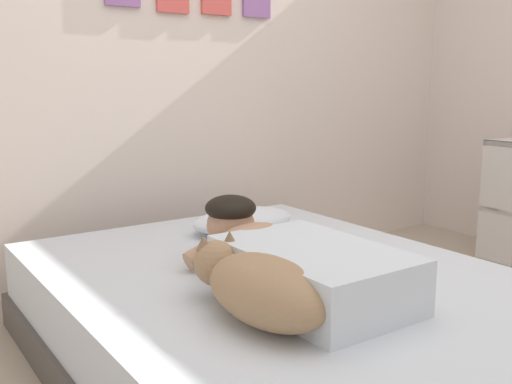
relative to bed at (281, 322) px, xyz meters
name	(u,v)px	position (x,y,z in m)	size (l,w,h in m)	color
back_wall	(191,52)	(0.33, 1.29, 1.06)	(4.00, 0.12, 2.50)	silver
bed	(281,322)	(0.00, 0.00, 0.00)	(1.59, 2.09, 0.38)	#4C4742
pillow	(243,220)	(0.23, 0.60, 0.25)	(0.52, 0.32, 0.11)	silver
person_lying	(287,259)	(-0.08, -0.14, 0.30)	(0.43, 0.92, 0.27)	silver
dog	(259,287)	(-0.32, -0.31, 0.30)	(0.26, 0.57, 0.21)	#9E7A56
coffee_cup	(254,234)	(0.16, 0.42, 0.23)	(0.13, 0.09, 0.07)	teal
cell_phone	(307,317)	(-0.19, -0.38, 0.20)	(0.07, 0.14, 0.01)	black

